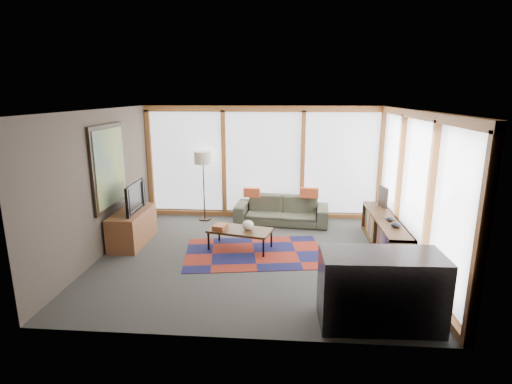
# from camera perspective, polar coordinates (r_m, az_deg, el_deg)

# --- Properties ---
(ground) EXTENTS (5.50, 5.50, 0.00)m
(ground) POSITION_cam_1_polar(r_m,az_deg,el_deg) (7.31, -0.25, -9.15)
(ground) COLOR #333330
(ground) RESTS_ON ground
(room_envelope) EXTENTS (5.52, 5.02, 2.62)m
(room_envelope) POSITION_cam_1_polar(r_m,az_deg,el_deg) (7.39, 3.93, 3.55)
(room_envelope) COLOR #473A33
(room_envelope) RESTS_ON ground
(rug) EXTENTS (2.72, 1.97, 0.01)m
(rug) POSITION_cam_1_polar(r_m,az_deg,el_deg) (7.45, -0.24, -8.68)
(rug) COLOR maroon
(rug) RESTS_ON ground
(sofa) EXTENTS (2.14, 0.99, 0.61)m
(sofa) POSITION_cam_1_polar(r_m,az_deg,el_deg) (9.03, 3.68, -2.62)
(sofa) COLOR #35392B
(sofa) RESTS_ON ground
(pillow_left) EXTENTS (0.37, 0.13, 0.20)m
(pillow_left) POSITION_cam_1_polar(r_m,az_deg,el_deg) (8.94, -0.61, -0.07)
(pillow_left) COLOR #BE4B26
(pillow_left) RESTS_ON sofa
(pillow_right) EXTENTS (0.41, 0.17, 0.22)m
(pillow_right) POSITION_cam_1_polar(r_m,az_deg,el_deg) (8.96, 7.64, -0.11)
(pillow_right) COLOR #BE4B26
(pillow_right) RESTS_ON sofa
(floor_lamp) EXTENTS (0.40, 0.40, 1.60)m
(floor_lamp) POSITION_cam_1_polar(r_m,az_deg,el_deg) (9.21, -7.47, 0.83)
(floor_lamp) COLOR #302115
(floor_lamp) RESTS_ON ground
(coffee_table) EXTENTS (1.26, 0.84, 0.39)m
(coffee_table) POSITION_cam_1_polar(r_m,az_deg,el_deg) (7.58, -2.27, -6.74)
(coffee_table) COLOR #321E0F
(coffee_table) RESTS_ON ground
(book_stack) EXTENTS (0.28, 0.32, 0.09)m
(book_stack) POSITION_cam_1_polar(r_m,az_deg,el_deg) (7.53, -5.15, -5.01)
(book_stack) COLOR brown
(book_stack) RESTS_ON coffee_table
(vase) EXTENTS (0.23, 0.23, 0.18)m
(vase) POSITION_cam_1_polar(r_m,az_deg,el_deg) (7.46, -1.16, -4.76)
(vase) COLOR silver
(vase) RESTS_ON coffee_table
(bookshelf) EXTENTS (0.43, 2.38, 0.59)m
(bookshelf) POSITION_cam_1_polar(r_m,az_deg,el_deg) (7.96, 17.92, -5.62)
(bookshelf) COLOR #321E0F
(bookshelf) RESTS_ON ground
(bowl_a) EXTENTS (0.19, 0.19, 0.09)m
(bowl_a) POSITION_cam_1_polar(r_m,az_deg,el_deg) (7.39, 19.37, -4.44)
(bowl_a) COLOR black
(bowl_a) RESTS_ON bookshelf
(bowl_b) EXTENTS (0.19, 0.19, 0.08)m
(bowl_b) POSITION_cam_1_polar(r_m,az_deg,el_deg) (7.71, 18.63, -3.67)
(bowl_b) COLOR black
(bowl_b) RESTS_ON bookshelf
(shelf_picture) EXTENTS (0.12, 0.32, 0.42)m
(shelf_picture) POSITION_cam_1_polar(r_m,az_deg,el_deg) (8.57, 17.70, -0.67)
(shelf_picture) COLOR black
(shelf_picture) RESTS_ON bookshelf
(tv_console) EXTENTS (0.54, 1.30, 0.65)m
(tv_console) POSITION_cam_1_polar(r_m,az_deg,el_deg) (8.19, -17.22, -4.82)
(tv_console) COLOR brown
(tv_console) RESTS_ON ground
(television) EXTENTS (0.16, 0.98, 0.56)m
(television) POSITION_cam_1_polar(r_m,az_deg,el_deg) (8.02, -17.49, -0.70)
(television) COLOR black
(television) RESTS_ON tv_console
(bar_counter) EXTENTS (1.52, 0.75, 0.95)m
(bar_counter) POSITION_cam_1_polar(r_m,az_deg,el_deg) (5.38, 17.34, -13.14)
(bar_counter) COLOR black
(bar_counter) RESTS_ON ground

